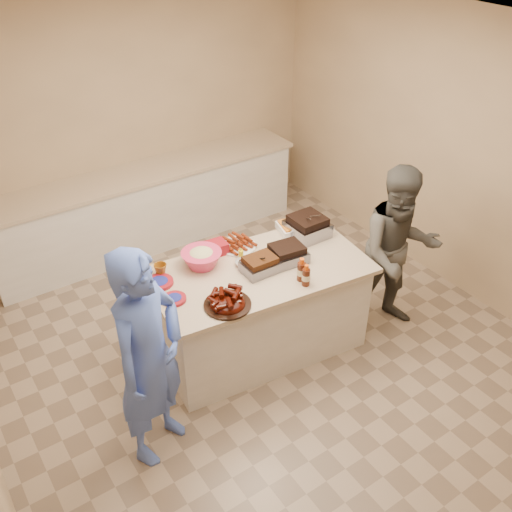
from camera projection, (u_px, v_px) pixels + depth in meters
room at (257, 348)px, 5.17m from camera, size 4.50×5.00×2.70m
back_counter at (148, 207)px, 6.43m from camera, size 3.60×0.64×0.90m
island at (259, 346)px, 5.20m from camera, size 1.92×1.16×0.86m
rib_platter at (228, 306)px, 4.32m from camera, size 0.48×0.48×0.15m
pulled_pork_tray at (260, 271)px, 4.69m from camera, size 0.30×0.23×0.09m
brisket_tray at (287, 261)px, 4.82m from camera, size 0.34×0.30×0.09m
roasting_pan at (307, 235)px, 5.15m from camera, size 0.33×0.33×0.13m
coleslaw_bowl at (202, 266)px, 4.76m from camera, size 0.38×0.38×0.23m
sausage_plate at (238, 247)px, 4.99m from camera, size 0.37×0.37×0.05m
mac_cheese_dish at (297, 230)px, 5.22m from camera, size 0.38×0.32×0.09m
bbq_bottle_a at (306, 285)px, 4.54m from camera, size 0.07×0.07×0.19m
bbq_bottle_b at (301, 280)px, 4.59m from camera, size 0.08×0.08×0.21m
mustard_bottle at (241, 259)px, 4.84m from camera, size 0.05×0.05×0.11m
sauce_bowl at (243, 265)px, 4.76m from camera, size 0.14×0.06×0.14m
plate_stack_large at (160, 284)px, 4.55m from camera, size 0.25×0.25×0.03m
plate_stack_small at (174, 300)px, 4.37m from camera, size 0.21×0.21×0.03m
plastic_cup at (161, 274)px, 4.65m from camera, size 0.12×0.11×0.11m
basket_stack at (215, 253)px, 4.91m from camera, size 0.22×0.17×0.10m
guest_blue at (161, 441)px, 4.33m from camera, size 1.38×1.83×0.42m
guest_gray at (386, 321)px, 5.49m from camera, size 1.38×1.79×0.61m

